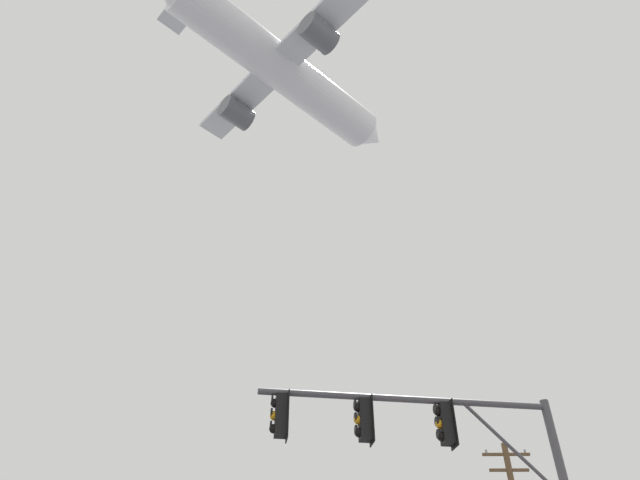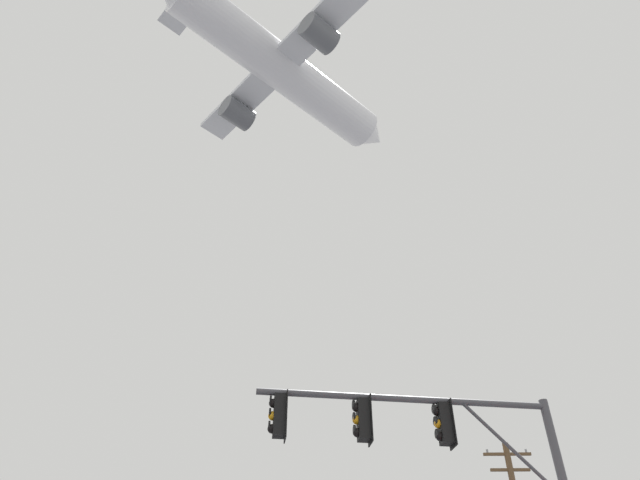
# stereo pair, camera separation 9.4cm
# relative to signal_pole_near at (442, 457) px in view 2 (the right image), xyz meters

# --- Properties ---
(signal_pole_near) EXTENTS (6.76, 1.26, 6.34)m
(signal_pole_near) POSITION_rel_signal_pole_near_xyz_m (0.00, 0.00, 0.00)
(signal_pole_near) COLOR #4C4C51
(signal_pole_near) RESTS_ON ground
(airplane) EXTENTS (19.49, 18.88, 6.59)m
(airplane) POSITION_rel_signal_pole_near_xyz_m (-6.10, 15.56, 35.69)
(airplane) COLOR white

